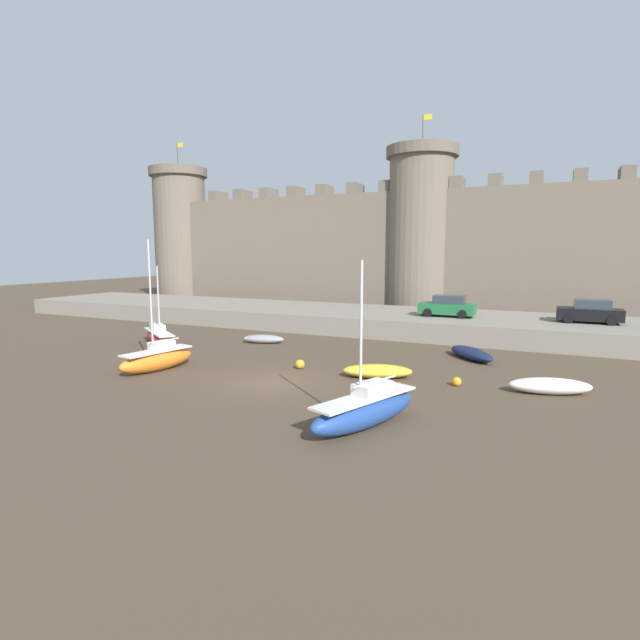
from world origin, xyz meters
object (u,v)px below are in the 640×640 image
at_px(rowboat_near_channel_right, 377,371).
at_px(sailboat_midflat_left, 159,337).
at_px(mooring_buoy_off_centre, 300,364).
at_px(mooring_buoy_near_shore, 457,382).
at_px(car_quay_centre_east, 590,312).
at_px(sailboat_midflat_right, 366,409).
at_px(sailboat_near_channel_left, 157,358).
at_px(rowboat_foreground_right, 471,353).
at_px(rowboat_foreground_centre, 550,386).
at_px(rowboat_midflat_centre, 263,339).
at_px(car_quay_east, 448,306).

height_order(rowboat_near_channel_right, sailboat_midflat_left, sailboat_midflat_left).
relative_size(mooring_buoy_off_centre, mooring_buoy_near_shore, 1.16).
distance_m(mooring_buoy_off_centre, car_quay_centre_east, 21.10).
bearing_deg(sailboat_midflat_right, car_quay_centre_east, 69.33).
distance_m(sailboat_near_channel_left, sailboat_midflat_left, 7.72).
bearing_deg(rowboat_foreground_right, car_quay_centre_east, 52.65).
height_order(rowboat_foreground_centre, sailboat_midflat_right, sailboat_midflat_right).
distance_m(rowboat_near_channel_right, rowboat_foreground_right, 7.44).
bearing_deg(rowboat_foreground_right, sailboat_near_channel_left, -145.96).
relative_size(rowboat_near_channel_right, mooring_buoy_near_shore, 8.60).
xyz_separation_m(rowboat_foreground_centre, rowboat_midflat_centre, (-18.08, 5.20, -0.07)).
height_order(rowboat_near_channel_right, sailboat_midflat_right, sailboat_midflat_right).
distance_m(sailboat_midflat_right, mooring_buoy_near_shore, 7.37).
relative_size(rowboat_near_channel_right, sailboat_midflat_right, 0.62).
height_order(sailboat_midflat_left, car_quay_east, sailboat_midflat_left).
bearing_deg(rowboat_midflat_centre, mooring_buoy_near_shore, -21.78).
relative_size(rowboat_foreground_right, mooring_buoy_off_centre, 7.47).
bearing_deg(sailboat_near_channel_left, rowboat_near_channel_right, 17.42).
relative_size(rowboat_near_channel_right, car_quay_centre_east, 0.91).
bearing_deg(rowboat_foreground_centre, car_quay_east, 117.37).
xyz_separation_m(rowboat_midflat_centre, car_quay_centre_east, (20.38, 9.42, 1.89)).
bearing_deg(car_quay_east, sailboat_midflat_left, -144.36).
distance_m(rowboat_midflat_centre, rowboat_foreground_right, 13.82).
height_order(rowboat_foreground_centre, mooring_buoy_near_shore, rowboat_foreground_centre).
bearing_deg(rowboat_midflat_centre, rowboat_foreground_centre, -16.05).
bearing_deg(sailboat_midflat_left, rowboat_foreground_right, 12.06).
height_order(rowboat_near_channel_right, mooring_buoy_off_centre, rowboat_near_channel_right).
relative_size(sailboat_midflat_left, car_quay_centre_east, 1.31).
distance_m(sailboat_midflat_right, mooring_buoy_off_centre, 9.45).
distance_m(sailboat_near_channel_left, car_quay_centre_east, 28.38).
distance_m(rowboat_foreground_right, sailboat_near_channel_left, 17.84).
height_order(mooring_buoy_off_centre, mooring_buoy_near_shore, mooring_buoy_off_centre).
height_order(rowboat_near_channel_right, sailboat_near_channel_left, sailboat_near_channel_left).
height_order(mooring_buoy_near_shore, car_quay_east, car_quay_east).
bearing_deg(rowboat_foreground_right, sailboat_midflat_left, -167.94).
bearing_deg(rowboat_midflat_centre, sailboat_near_channel_left, -96.11).
bearing_deg(car_quay_centre_east, sailboat_midflat_right, -110.67).
xyz_separation_m(rowboat_foreground_right, sailboat_midflat_left, (-19.96, -4.26, 0.20)).
relative_size(rowboat_near_channel_right, rowboat_midflat_centre, 1.24).
bearing_deg(rowboat_midflat_centre, sailboat_midflat_right, -46.52).
distance_m(sailboat_midflat_left, mooring_buoy_near_shore, 20.35).
xyz_separation_m(rowboat_foreground_centre, rowboat_foreground_right, (-4.28, 5.99, -0.02)).
bearing_deg(mooring_buoy_off_centre, sailboat_near_channel_left, -152.27).
xyz_separation_m(rowboat_near_channel_right, sailboat_midflat_right, (1.87, -7.00, 0.32)).
bearing_deg(sailboat_near_channel_left, sailboat_midflat_right, -15.05).
bearing_deg(rowboat_foreground_right, rowboat_near_channel_right, -119.25).
distance_m(sailboat_near_channel_left, mooring_buoy_near_shore, 15.48).
xyz_separation_m(rowboat_midflat_centre, mooring_buoy_off_centre, (5.75, -5.65, -0.06)).
bearing_deg(rowboat_near_channel_right, car_quay_east, 87.22).
bearing_deg(sailboat_near_channel_left, car_quay_centre_east, 41.07).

